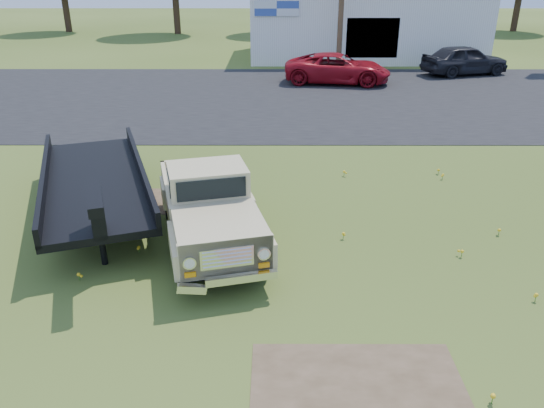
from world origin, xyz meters
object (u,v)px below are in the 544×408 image
Objects in this scene: flatbed_trailer at (94,177)px; red_pickup at (338,69)px; vintage_pickup_truck at (209,205)px; dark_sedan at (465,60)px.

red_pickup is (7.36, 15.29, -0.19)m from flatbed_trailer.
vintage_pickup_truck reaches higher than red_pickup.
dark_sedan is (11.58, 19.07, -0.08)m from vintage_pickup_truck.
dark_sedan reaches higher than red_pickup.
vintage_pickup_truck is at bearing -47.23° from flatbed_trailer.
vintage_pickup_truck is 3.21m from flatbed_trailer.
flatbed_trailer is 1.46× the size of dark_sedan.
vintage_pickup_truck is 0.92× the size of red_pickup.
red_pickup is at bearing 60.66° from vintage_pickup_truck.
vintage_pickup_truck is at bearing 173.35° from red_pickup.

